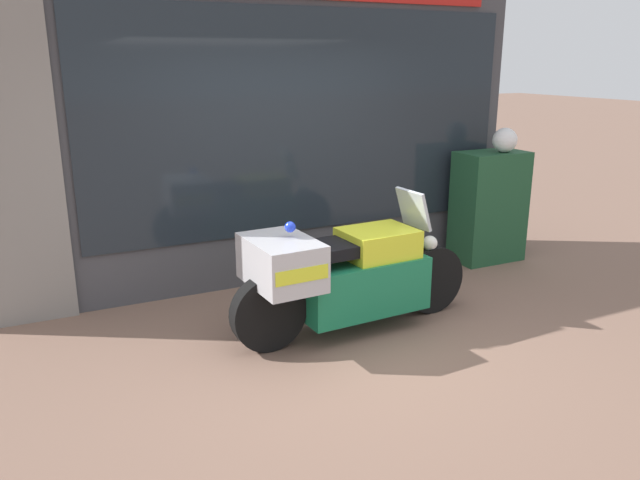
% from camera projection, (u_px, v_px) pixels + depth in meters
% --- Properties ---
extents(ground_plane, '(60.00, 60.00, 0.00)m').
position_uv_depth(ground_plane, '(359.00, 348.00, 5.15)').
color(ground_plane, '#7A5B4C').
extents(shop_building, '(5.78, 0.55, 3.24)m').
position_uv_depth(shop_building, '(228.00, 128.00, 6.25)').
color(shop_building, '#424247').
rests_on(shop_building, ground).
extents(window_display, '(4.44, 0.30, 2.07)m').
position_uv_depth(window_display, '(298.00, 228.00, 6.92)').
color(window_display, slate).
rests_on(window_display, ground).
extents(paramedic_motorcycle, '(2.31, 0.76, 1.20)m').
position_uv_depth(paramedic_motorcycle, '(342.00, 274.00, 5.31)').
color(paramedic_motorcycle, black).
rests_on(paramedic_motorcycle, ground).
extents(utility_cabinet, '(0.80, 0.48, 1.28)m').
position_uv_depth(utility_cabinet, '(489.00, 207.00, 7.27)').
color(utility_cabinet, '#1E4C2D').
rests_on(utility_cabinet, ground).
extents(white_helmet, '(0.28, 0.28, 0.28)m').
position_uv_depth(white_helmet, '(505.00, 140.00, 7.02)').
color(white_helmet, white).
rests_on(white_helmet, utility_cabinet).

